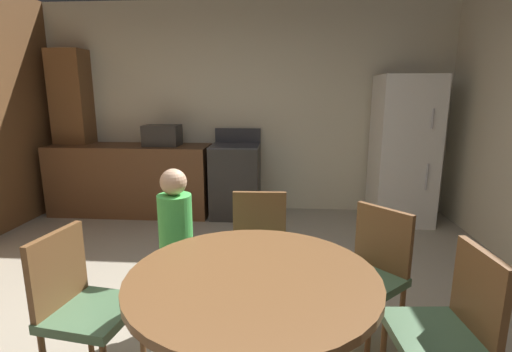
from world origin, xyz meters
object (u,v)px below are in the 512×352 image
at_px(oven_range, 236,180).
at_px(microwave, 162,135).
at_px(chair_west, 80,302).
at_px(refrigerator, 403,150).
at_px(chair_northeast, 370,269).
at_px(person_child, 176,245).
at_px(chair_east, 450,325).
at_px(chair_north, 259,247).
at_px(dining_table, 253,307).

height_order(oven_range, microwave, microwave).
bearing_deg(oven_range, chair_west, -98.11).
distance_m(oven_range, refrigerator, 2.08).
bearing_deg(refrigerator, chair_northeast, -110.05).
bearing_deg(chair_west, oven_range, 90.45).
bearing_deg(oven_range, person_child, -92.00).
distance_m(refrigerator, person_child, 3.17).
bearing_deg(chair_west, chair_east, 6.59).
bearing_deg(refrigerator, oven_range, 178.49).
relative_size(chair_northeast, person_child, 0.80).
bearing_deg(chair_north, oven_range, -170.63).
height_order(microwave, chair_east, microwave).
bearing_deg(person_child, chair_east, 28.29).
relative_size(chair_east, chair_north, 1.00).
bearing_deg(dining_table, chair_west, 171.43).
distance_m(dining_table, chair_west, 0.92).
bearing_deg(chair_northeast, refrigerator, -153.21).
xyz_separation_m(dining_table, chair_north, (-0.03, 0.92, -0.10)).
height_order(microwave, person_child, microwave).
height_order(oven_range, dining_table, oven_range).
height_order(refrigerator, microwave, refrigerator).
distance_m(dining_table, chair_north, 0.92).
bearing_deg(oven_range, microwave, -179.78).
bearing_deg(chair_north, chair_east, 46.24).
bearing_deg(person_child, chair_north, 71.86).
bearing_deg(chair_north, person_child, -72.31).
xyz_separation_m(microwave, person_child, (0.84, -2.39, -0.45)).
distance_m(chair_east, chair_north, 1.27).
distance_m(refrigerator, chair_east, 3.08).
bearing_deg(chair_east, oven_range, -69.97).
bearing_deg(chair_northeast, chair_east, 70.73).
bearing_deg(oven_range, chair_northeast, -65.18).
bearing_deg(refrigerator, microwave, 179.03).
bearing_deg(person_child, chair_west, -68.09).
xyz_separation_m(chair_east, chair_west, (-1.82, 0.06, 0.00)).
bearing_deg(microwave, person_child, -70.53).
bearing_deg(chair_north, chair_northeast, 65.51).
bearing_deg(chair_east, microwave, -57.21).
relative_size(dining_table, chair_northeast, 1.31).
height_order(oven_range, person_child, oven_range).
height_order(refrigerator, chair_north, refrigerator).
xyz_separation_m(oven_range, dining_table, (0.48, -3.11, 0.13)).
bearing_deg(refrigerator, chair_east, -102.15).
bearing_deg(chair_northeast, microwave, -93.25).
height_order(microwave, chair_north, microwave).
xyz_separation_m(dining_table, chair_northeast, (0.67, 0.63, -0.10)).
height_order(chair_east, person_child, person_child).
relative_size(microwave, chair_north, 0.51).
relative_size(chair_west, person_child, 0.80).
relative_size(oven_range, microwave, 2.50).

